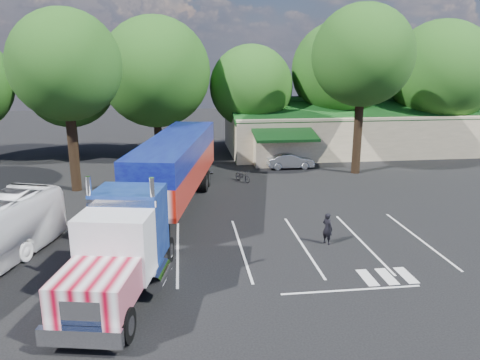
{
  "coord_description": "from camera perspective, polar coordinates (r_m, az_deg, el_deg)",
  "views": [
    {
      "loc": [
        -2.83,
        -27.92,
        9.43
      ],
      "look_at": [
        0.69,
        -0.13,
        2.0
      ],
      "focal_mm": 35.0,
      "sensor_mm": 36.0,
      "label": 1
    }
  ],
  "objects": [
    {
      "name": "ground",
      "position": [
        29.61,
        -1.36,
        -3.73
      ],
      "size": [
        120.0,
        120.0,
        0.0
      ],
      "primitive_type": "plane",
      "color": "black",
      "rests_on": "ground"
    },
    {
      "name": "bicycle",
      "position": [
        36.25,
        0.34,
        0.54
      ],
      "size": [
        1.42,
        1.85,
        0.93
      ],
      "primitive_type": "imported",
      "rotation": [
        0.0,
        0.0,
        0.52
      ],
      "color": "black",
      "rests_on": "ground"
    },
    {
      "name": "event_hall",
      "position": [
        49.17,
        12.63,
        6.05
      ],
      "size": [
        24.2,
        14.12,
        5.55
      ],
      "color": "beige",
      "rests_on": "ground"
    },
    {
      "name": "tree_row_b",
      "position": [
        46.9,
        -20.13,
        11.16
      ],
      "size": [
        8.4,
        8.4,
        11.35
      ],
      "color": "black",
      "rests_on": "ground"
    },
    {
      "name": "semi_truck",
      "position": [
        26.78,
        -9.07,
        0.15
      ],
      "size": [
        7.27,
        23.05,
        4.81
      ],
      "rotation": [
        0.0,
        0.0,
        -0.2
      ],
      "color": "black",
      "rests_on": "ground"
    },
    {
      "name": "tree_row_e",
      "position": [
        48.59,
        12.11,
        12.95
      ],
      "size": [
        9.6,
        9.6,
        12.9
      ],
      "color": "black",
      "rests_on": "ground"
    },
    {
      "name": "tree_row_f",
      "position": [
        51.67,
        23.3,
        11.86
      ],
      "size": [
        10.4,
        10.4,
        13.0
      ],
      "color": "black",
      "rests_on": "ground"
    },
    {
      "name": "woman",
      "position": [
        24.66,
        10.61,
        -5.81
      ],
      "size": [
        0.67,
        0.73,
        1.67
      ],
      "primitive_type": "imported",
      "rotation": [
        0.0,
        0.0,
        2.14
      ],
      "color": "black",
      "rests_on": "ground"
    },
    {
      "name": "tree_row_c",
      "position": [
        44.2,
        -10.29,
        12.81
      ],
      "size": [
        10.0,
        10.0,
        13.05
      ],
      "color": "black",
      "rests_on": "ground"
    },
    {
      "name": "tree_near_right",
      "position": [
        39.14,
        14.73,
        14.43
      ],
      "size": [
        8.0,
        8.0,
        13.5
      ],
      "color": "black",
      "rests_on": "ground"
    },
    {
      "name": "silver_sedan",
      "position": [
        40.72,
        6.13,
        2.34
      ],
      "size": [
        4.07,
        1.48,
        1.33
      ],
      "primitive_type": "imported",
      "rotation": [
        0.0,
        0.0,
        1.59
      ],
      "color": "#9C9FA4",
      "rests_on": "ground"
    },
    {
      "name": "tree_row_d",
      "position": [
        46.02,
        1.36,
        11.3
      ],
      "size": [
        8.0,
        8.0,
        10.6
      ],
      "color": "black",
      "rests_on": "ground"
    },
    {
      "name": "tree_near_left",
      "position": [
        34.78,
        -20.5,
        12.93
      ],
      "size": [
        7.6,
        7.6,
        12.65
      ],
      "color": "black",
      "rests_on": "ground"
    }
  ]
}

